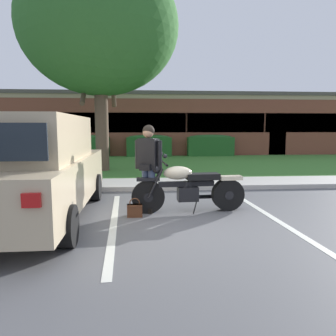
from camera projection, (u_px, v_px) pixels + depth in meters
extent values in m
plane|color=#565659|center=(183.00, 225.00, 5.52)|extent=(140.00, 140.00, 0.00)
cube|color=#B7B2A8|center=(169.00, 188.00, 8.53)|extent=(60.00, 0.20, 0.12)
cube|color=#B7B2A8|center=(166.00, 183.00, 9.37)|extent=(60.00, 1.50, 0.08)
cube|color=#3D752D|center=(158.00, 164.00, 14.11)|extent=(60.00, 8.09, 0.06)
cube|color=silver|center=(114.00, 223.00, 5.63)|extent=(0.34, 4.40, 0.01)
cube|color=silver|center=(275.00, 219.00, 5.86)|extent=(0.34, 4.40, 0.01)
cylinder|color=black|center=(148.00, 197.00, 6.21)|extent=(0.65, 0.14, 0.64)
cylinder|color=black|center=(148.00, 197.00, 6.21)|extent=(0.19, 0.13, 0.18)
cylinder|color=black|center=(228.00, 195.00, 6.44)|extent=(0.65, 0.22, 0.64)
cylinder|color=black|center=(228.00, 195.00, 6.44)|extent=(0.19, 0.21, 0.18)
cube|color=black|center=(148.00, 179.00, 6.17)|extent=(0.45, 0.17, 0.06)
cube|color=beige|center=(231.00, 178.00, 6.41)|extent=(0.45, 0.23, 0.08)
cylinder|color=black|center=(155.00, 183.00, 6.12)|extent=(0.31, 0.06, 0.58)
cylinder|color=black|center=(155.00, 182.00, 6.28)|extent=(0.31, 0.06, 0.58)
sphere|color=black|center=(157.00, 169.00, 6.17)|extent=(0.17, 0.17, 0.17)
cylinder|color=black|center=(164.00, 163.00, 6.18)|extent=(0.08, 0.72, 0.03)
cylinder|color=black|center=(167.00, 165.00, 5.82)|extent=(0.05, 0.10, 0.04)
cylinder|color=black|center=(162.00, 161.00, 6.53)|extent=(0.05, 0.10, 0.04)
sphere|color=black|center=(165.00, 156.00, 5.86)|extent=(0.08, 0.08, 0.08)
sphere|color=black|center=(161.00, 153.00, 6.45)|extent=(0.08, 0.08, 0.08)
cube|color=black|center=(186.00, 184.00, 6.29)|extent=(1.10, 0.17, 0.10)
ellipsoid|color=beige|center=(178.00, 173.00, 6.24)|extent=(0.58, 0.36, 0.26)
cube|color=black|center=(203.00, 176.00, 6.32)|extent=(0.66, 0.32, 0.12)
cube|color=black|center=(188.00, 194.00, 6.32)|extent=(0.41, 0.27, 0.28)
cylinder|color=black|center=(186.00, 186.00, 6.30)|extent=(0.18, 0.13, 0.21)
cylinder|color=black|center=(189.00, 186.00, 6.31)|extent=(0.18, 0.13, 0.21)
cylinder|color=black|center=(204.00, 197.00, 6.52)|extent=(0.60, 0.12, 0.08)
cylinder|color=black|center=(214.00, 196.00, 6.55)|extent=(0.60, 0.12, 0.08)
cylinder|color=black|center=(195.00, 206.00, 6.21)|extent=(0.12, 0.12, 0.30)
cube|color=black|center=(152.00, 210.00, 6.30)|extent=(0.21, 0.26, 0.10)
cube|color=black|center=(145.00, 209.00, 6.35)|extent=(0.21, 0.26, 0.10)
cylinder|color=#3D4C70|center=(152.00, 191.00, 6.27)|extent=(0.14, 0.14, 0.86)
cylinder|color=#3D4C70|center=(145.00, 190.00, 6.32)|extent=(0.14, 0.14, 0.86)
cube|color=black|center=(148.00, 154.00, 6.20)|extent=(0.44, 0.37, 0.58)
cube|color=black|center=(148.00, 140.00, 6.17)|extent=(0.36, 0.32, 0.06)
sphere|color=#A87A5B|center=(148.00, 132.00, 6.15)|extent=(0.21, 0.21, 0.21)
sphere|color=black|center=(149.00, 131.00, 6.16)|extent=(0.23, 0.23, 0.23)
cube|color=black|center=(145.00, 167.00, 6.12)|extent=(0.24, 0.19, 0.12)
cylinder|color=black|center=(160.00, 155.00, 6.11)|extent=(0.09, 0.09, 0.56)
cylinder|color=black|center=(137.00, 154.00, 6.30)|extent=(0.09, 0.09, 0.56)
cube|color=#562D19|center=(135.00, 211.00, 5.98)|extent=(0.28, 0.12, 0.24)
cube|color=#562D19|center=(135.00, 205.00, 5.96)|extent=(0.28, 0.13, 0.04)
torus|color=#562D19|center=(135.00, 203.00, 5.96)|extent=(0.20, 0.02, 0.20)
cube|color=tan|center=(33.00, 181.00, 5.77)|extent=(1.94, 4.72, 0.80)
cube|color=tan|center=(28.00, 138.00, 5.52)|extent=(1.74, 2.93, 0.76)
cube|color=black|center=(77.00, 138.00, 5.59)|extent=(0.07, 2.73, 0.55)
cube|color=black|center=(48.00, 138.00, 6.74)|extent=(1.56, 0.25, 0.51)
cube|color=black|center=(64.00, 177.00, 8.17)|extent=(1.90, 0.12, 0.20)
cube|color=#B21414|center=(31.00, 200.00, 3.47)|extent=(0.20, 0.06, 0.16)
cylinder|color=black|center=(14.00, 189.00, 7.18)|extent=(0.25, 0.60, 0.60)
cylinder|color=black|center=(95.00, 187.00, 7.33)|extent=(0.25, 0.60, 0.60)
cylinder|color=black|center=(67.00, 226.00, 4.46)|extent=(0.25, 0.60, 0.60)
cylinder|color=brown|center=(102.00, 130.00, 11.87)|extent=(0.49, 0.49, 3.07)
ellipsoid|color=#2D6628|center=(99.00, 27.00, 11.41)|extent=(5.64, 5.64, 4.79)
cylinder|color=brown|center=(113.00, 87.00, 11.71)|extent=(0.17, 1.01, 1.38)
cylinder|color=brown|center=(84.00, 90.00, 11.64)|extent=(0.17, 1.29, 1.17)
cube|color=#235623|center=(86.00, 147.00, 17.61)|extent=(2.52, 0.90, 1.10)
ellipsoid|color=#235623|center=(86.00, 137.00, 17.54)|extent=(2.40, 0.84, 0.28)
cube|color=#235623|center=(149.00, 147.00, 17.88)|extent=(2.46, 0.90, 1.10)
ellipsoid|color=#235623|center=(149.00, 137.00, 17.81)|extent=(2.34, 0.84, 0.28)
cube|color=#235623|center=(210.00, 147.00, 18.15)|extent=(2.57, 0.90, 1.10)
ellipsoid|color=#235623|center=(210.00, 137.00, 18.08)|extent=(2.44, 0.84, 0.28)
cube|color=brown|center=(176.00, 126.00, 23.50)|extent=(26.66, 10.90, 3.46)
cube|color=#998466|center=(187.00, 97.00, 17.95)|extent=(26.66, 0.10, 0.24)
cube|color=#4C4742|center=(176.00, 101.00, 23.27)|extent=(26.92, 11.01, 0.20)
cube|color=#1E282D|center=(186.00, 123.00, 18.12)|extent=(22.66, 0.06, 1.10)
cube|color=brown|center=(20.00, 122.00, 17.40)|extent=(0.08, 0.04, 1.20)
cube|color=brown|center=(105.00, 123.00, 17.75)|extent=(0.08, 0.04, 1.20)
cube|color=brown|center=(186.00, 123.00, 18.11)|extent=(0.08, 0.04, 1.20)
cube|color=brown|center=(265.00, 123.00, 18.47)|extent=(0.08, 0.04, 1.20)
cube|color=#473323|center=(277.00, 138.00, 18.66)|extent=(1.00, 0.08, 2.10)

